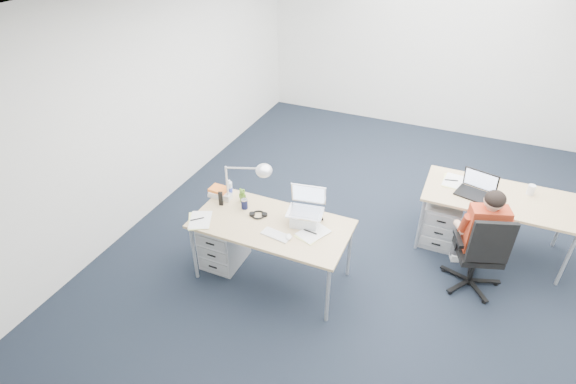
{
  "coord_description": "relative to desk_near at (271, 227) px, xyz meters",
  "views": [
    {
      "loc": [
        0.6,
        -4.29,
        3.52
      ],
      "look_at": [
        -1.0,
        -0.62,
        0.85
      ],
      "focal_mm": 28.0,
      "sensor_mm": 36.0,
      "label": 1
    }
  ],
  "objects": [
    {
      "name": "office_chair",
      "position": [
        2.01,
        0.71,
        -0.4
      ],
      "size": [
        0.79,
        0.79,
        0.99
      ],
      "rotation": [
        0.0,
        0.0,
        0.33
      ],
      "color": "black",
      "rests_on": "ground"
    },
    {
      "name": "wireless_keyboard",
      "position": [
        0.13,
        -0.16,
        0.05
      ],
      "size": [
        0.31,
        0.16,
        0.01
      ],
      "primitive_type": "cube",
      "rotation": [
        0.0,
        0.0,
        -0.15
      ],
      "color": "white",
      "rests_on": "desk_near"
    },
    {
      "name": "papers_right",
      "position": [
        0.44,
        0.01,
        0.05
      ],
      "size": [
        0.32,
        0.37,
        0.01
      ],
      "primitive_type": "cube",
      "rotation": [
        0.0,
        0.0,
        -0.4
      ],
      "color": "#E5EB88",
      "rests_on": "desk_near"
    },
    {
      "name": "sunglasses",
      "position": [
        0.42,
        0.25,
        0.06
      ],
      "size": [
        0.11,
        0.06,
        0.03
      ],
      "primitive_type": null,
      "rotation": [
        0.0,
        0.0,
        0.08
      ],
      "color": "black",
      "rests_on": "desk_near"
    },
    {
      "name": "desk_far",
      "position": [
        2.11,
        1.45,
        0.0
      ],
      "size": [
        1.6,
        0.8,
        0.73
      ],
      "color": "tan",
      "rests_on": "ground"
    },
    {
      "name": "far_cup",
      "position": [
        2.41,
        1.63,
        0.1
      ],
      "size": [
        0.09,
        0.09,
        0.11
      ],
      "primitive_type": "cylinder",
      "rotation": [
        0.0,
        0.0,
        -0.21
      ],
      "color": "white",
      "rests_on": "desk_far"
    },
    {
      "name": "far_papers",
      "position": [
        1.6,
        1.55,
        0.05
      ],
      "size": [
        0.24,
        0.33,
        0.01
      ],
      "primitive_type": "cube",
      "rotation": [
        0.0,
        0.0,
        -0.06
      ],
      "color": "white",
      "rests_on": "desk_far"
    },
    {
      "name": "papers_left",
      "position": [
        -0.7,
        -0.26,
        0.05
      ],
      "size": [
        0.32,
        0.36,
        0.01
      ],
      "primitive_type": "cube",
      "rotation": [
        0.0,
        0.0,
        0.47
      ],
      "color": "#E5EB88",
      "rests_on": "desk_near"
    },
    {
      "name": "bear_figurine",
      "position": [
        -0.45,
        0.23,
        0.13
      ],
      "size": [
        0.1,
        0.08,
        0.16
      ],
      "primitive_type": null,
      "rotation": [
        0.0,
        0.0,
        0.18
      ],
      "color": "#39731E",
      "rests_on": "desk_near"
    },
    {
      "name": "book_stack",
      "position": [
        -0.74,
        0.22,
        0.09
      ],
      "size": [
        0.23,
        0.19,
        0.1
      ],
      "primitive_type": "cube",
      "rotation": [
        0.0,
        0.0,
        -0.16
      ],
      "color": "silver",
      "rests_on": "desk_near"
    },
    {
      "name": "room",
      "position": [
        1.0,
        1.05,
        1.03
      ],
      "size": [
        6.02,
        7.02,
        2.8
      ],
      "color": "silver",
      "rests_on": "ground"
    },
    {
      "name": "drawer_pedestal_far",
      "position": [
        1.58,
        1.37,
        -0.41
      ],
      "size": [
        0.4,
        0.5,
        0.55
      ],
      "primitive_type": "cube",
      "color": "#B0B3B6",
      "rests_on": "ground"
    },
    {
      "name": "headphones",
      "position": [
        -0.18,
        0.06,
        0.06
      ],
      "size": [
        0.23,
        0.2,
        0.03
      ],
      "primitive_type": null,
      "rotation": [
        0.0,
        0.0,
        0.34
      ],
      "color": "black",
      "rests_on": "desk_near"
    },
    {
      "name": "computer_mouse",
      "position": [
        0.26,
        -0.15,
        0.06
      ],
      "size": [
        0.09,
        0.11,
        0.03
      ],
      "primitive_type": "ellipsoid",
      "rotation": [
        0.0,
        0.0,
        0.43
      ],
      "color": "white",
      "rests_on": "desk_near"
    },
    {
      "name": "seated_person",
      "position": [
        1.96,
        0.88,
        -0.09
      ],
      "size": [
        0.5,
        0.71,
        1.18
      ],
      "rotation": [
        0.0,
        0.0,
        0.32
      ],
      "color": "#A43117",
      "rests_on": "ground"
    },
    {
      "name": "can_koozie",
      "position": [
        -0.37,
        0.12,
        0.1
      ],
      "size": [
        0.09,
        0.09,
        0.11
      ],
      "primitive_type": "cylinder",
      "rotation": [
        0.0,
        0.0,
        0.39
      ],
      "color": "#121639",
      "rests_on": "desk_near"
    },
    {
      "name": "drawer_pedestal_near",
      "position": [
        -0.6,
        0.01,
        -0.41
      ],
      "size": [
        0.4,
        0.5,
        0.55
      ],
      "primitive_type": "cube",
      "color": "#B0B3B6",
      "rests_on": "ground"
    },
    {
      "name": "water_bottle",
      "position": [
        -0.63,
        0.27,
        0.15
      ],
      "size": [
        0.08,
        0.08,
        0.2
      ],
      "primitive_type": "cylinder",
      "rotation": [
        0.0,
        0.0,
        0.38
      ],
      "color": "silver",
      "rests_on": "desk_near"
    },
    {
      "name": "desk_near",
      "position": [
        0.0,
        0.0,
        0.0
      ],
      "size": [
        1.6,
        0.8,
        0.73
      ],
      "color": "tan",
      "rests_on": "ground"
    },
    {
      "name": "cordless_phone",
      "position": [
        -0.63,
        0.07,
        0.13
      ],
      "size": [
        0.05,
        0.04,
        0.16
      ],
      "primitive_type": "cube",
      "rotation": [
        0.0,
        0.0,
        0.3
      ],
      "color": "black",
      "rests_on": "desk_near"
    },
    {
      "name": "desk_lamp",
      "position": [
        -0.43,
        0.19,
        0.33
      ],
      "size": [
        0.54,
        0.33,
        0.57
      ],
      "primitive_type": null,
      "rotation": [
        0.0,
        0.0,
        -0.33
      ],
      "color": "silver",
      "rests_on": "desk_near"
    },
    {
      "name": "floor",
      "position": [
        1.0,
        1.05,
        -0.68
      ],
      "size": [
        7.0,
        7.0,
        0.0
      ],
      "primitive_type": "plane",
      "color": "black",
      "rests_on": "ground"
    },
    {
      "name": "dark_laptop",
      "position": [
        1.85,
        1.36,
        0.18
      ],
      "size": [
        0.46,
        0.45,
        0.28
      ],
      "primitive_type": null,
      "rotation": [
        0.0,
        0.0,
        -0.27
      ],
      "color": "black",
      "rests_on": "desk_far"
    },
    {
      "name": "silver_laptop",
      "position": [
        0.32,
        0.13,
        0.23
      ],
      "size": [
        0.4,
        0.33,
        0.38
      ],
      "primitive_type": null,
      "rotation": [
        0.0,
        0.0,
        0.16
      ],
      "color": "silver",
      "rests_on": "desk_near"
    }
  ]
}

